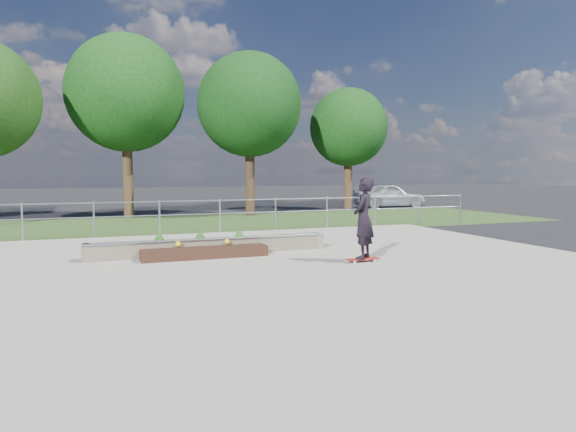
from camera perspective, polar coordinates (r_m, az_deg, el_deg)
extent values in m
plane|color=black|center=(10.53, 1.89, -6.68)|extent=(120.00, 120.00, 0.00)
cube|color=#2A451B|center=(21.00, -9.74, -0.87)|extent=(30.00, 8.00, 0.02)
cube|color=gray|center=(10.52, 1.89, -6.52)|extent=(15.00, 15.00, 0.06)
cylinder|color=#9B9EA3|center=(17.20, -27.43, -0.67)|extent=(0.06, 0.06, 1.20)
cylinder|color=gray|center=(17.08, -20.76, -0.47)|extent=(0.06, 0.06, 1.20)
cylinder|color=gray|center=(17.20, -14.08, -0.26)|extent=(0.06, 0.06, 1.20)
cylinder|color=#999CA1|center=(17.54, -7.58, -0.05)|extent=(0.06, 0.06, 1.20)
cylinder|color=gray|center=(18.10, -1.40, 0.15)|extent=(0.06, 0.06, 1.20)
cylinder|color=gray|center=(18.85, 4.34, 0.33)|extent=(0.06, 0.06, 1.20)
cylinder|color=gray|center=(19.78, 9.60, 0.49)|extent=(0.06, 0.06, 1.20)
cylinder|color=gray|center=(20.86, 14.35, 0.64)|extent=(0.06, 0.06, 1.20)
cylinder|color=gray|center=(22.07, 18.60, 0.76)|extent=(0.06, 0.06, 1.20)
cylinder|color=gray|center=(17.50, -7.60, 1.74)|extent=(20.00, 0.04, 0.04)
cylinder|color=gray|center=(17.53, -7.58, 0.28)|extent=(20.00, 0.04, 0.04)
cylinder|color=#352315|center=(24.56, -17.35, 3.74)|extent=(0.44, 0.44, 3.38)
sphere|color=black|center=(24.80, -17.59, 12.87)|extent=(5.25, 5.25, 5.25)
cylinder|color=black|center=(24.53, -4.24, 3.69)|extent=(0.44, 0.44, 3.15)
sphere|color=black|center=(24.72, -4.30, 12.24)|extent=(4.90, 4.90, 4.90)
cylinder|color=#372216|center=(28.19, 6.67, 3.38)|extent=(0.44, 0.44, 2.70)
sphere|color=black|center=(28.28, 6.74, 9.77)|extent=(4.20, 4.20, 4.20)
cube|color=brown|center=(12.98, -8.57, -3.34)|extent=(6.00, 0.40, 0.40)
cylinder|color=#999BA2|center=(12.76, -8.39, -2.58)|extent=(6.00, 0.06, 0.06)
cube|color=brown|center=(12.70, -21.50, -3.82)|extent=(0.15, 0.42, 0.40)
cube|color=#65594A|center=(13.87, 3.23, -2.76)|extent=(0.15, 0.42, 0.40)
cube|color=black|center=(12.77, -9.48, -3.83)|extent=(3.00, 1.20, 0.25)
sphere|color=gold|center=(12.67, -14.92, -3.07)|extent=(0.14, 0.14, 0.14)
sphere|color=yellow|center=(12.54, -12.10, -3.09)|extent=(0.14, 0.14, 0.14)
sphere|color=yellow|center=(12.84, -9.58, -2.86)|extent=(0.14, 0.14, 0.14)
sphere|color=gold|center=(12.78, -6.77, -2.86)|extent=(0.14, 0.14, 0.14)
sphere|color=yellow|center=(13.12, -4.43, -2.64)|extent=(0.14, 0.14, 0.14)
cone|color=#184012|center=(12.82, -14.11, -2.50)|extent=(0.44, 0.44, 0.36)
cone|color=#1A4212|center=(12.97, -9.72, -2.34)|extent=(0.44, 0.44, 0.36)
cone|color=#1B4D16|center=(13.20, -5.45, -2.16)|extent=(0.44, 0.44, 0.36)
cylinder|color=silver|center=(11.69, 7.43, -5.12)|extent=(0.05, 0.03, 0.05)
cylinder|color=silver|center=(11.84, 7.02, -4.98)|extent=(0.05, 0.03, 0.05)
cylinder|color=silver|center=(11.94, 9.64, -4.93)|extent=(0.05, 0.03, 0.05)
cylinder|color=white|center=(12.09, 9.21, -4.80)|extent=(0.05, 0.03, 0.05)
cylinder|color=#9D9EA2|center=(11.76, 7.22, -4.92)|extent=(0.02, 0.18, 0.02)
cylinder|color=#929297|center=(12.01, 9.42, -4.74)|extent=(0.02, 0.18, 0.02)
cube|color=#AE1F15|center=(11.88, 8.34, -4.74)|extent=(0.80, 0.21, 0.02)
imported|color=black|center=(11.76, 8.39, -0.25)|extent=(0.79, 0.79, 1.85)
imported|color=#B8BDC3|center=(30.63, 11.14, 2.27)|extent=(4.46, 2.45, 1.44)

